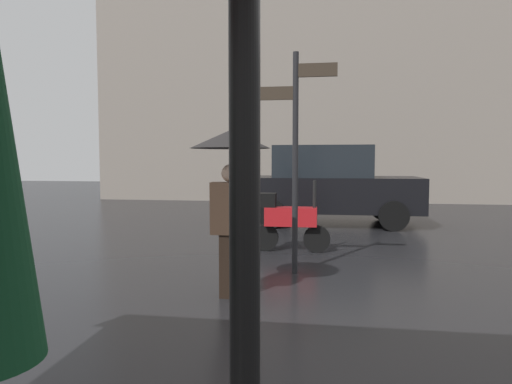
% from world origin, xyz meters
% --- Properties ---
extents(pedestrian_with_umbrella, '(0.91, 0.91, 1.91)m').
position_xyz_m(pedestrian_with_umbrella, '(-1.21, 2.59, 1.47)').
color(pedestrian_with_umbrella, black).
rests_on(pedestrian_with_umbrella, ground).
extents(parked_scooter, '(1.35, 0.32, 1.23)m').
position_xyz_m(parked_scooter, '(-0.77, 5.34, 0.55)').
color(parked_scooter, black).
rests_on(parked_scooter, ground).
extents(parked_car_left, '(4.24, 2.07, 1.93)m').
position_xyz_m(parked_car_left, '(-0.07, 8.93, 0.99)').
color(parked_car_left, black).
rests_on(parked_car_left, ground).
extents(street_signpost, '(1.08, 0.08, 3.04)m').
position_xyz_m(street_signpost, '(-0.56, 3.84, 1.84)').
color(street_signpost, black).
rests_on(street_signpost, ground).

